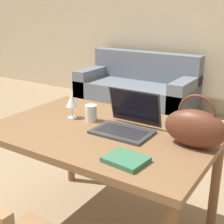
# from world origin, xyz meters

# --- Properties ---
(dining_table) EXTENTS (1.32, 0.89, 0.73)m
(dining_table) POSITION_xyz_m (0.01, 0.57, 0.65)
(dining_table) COLOR brown
(dining_table) RESTS_ON ground_plane
(couch) EXTENTS (1.65, 0.77, 0.82)m
(couch) POSITION_xyz_m (-1.03, 2.94, 0.29)
(couch) COLOR slate
(couch) RESTS_ON ground_plane
(laptop) EXTENTS (0.34, 0.29, 0.23)m
(laptop) POSITION_xyz_m (0.14, 0.64, 0.80)
(laptop) COLOR #38383D
(laptop) RESTS_ON dining_table
(drinking_glass) EXTENTS (0.08, 0.08, 0.10)m
(drinking_glass) POSITION_xyz_m (-0.13, 0.65, 0.79)
(drinking_glass) COLOR silver
(drinking_glass) RESTS_ON dining_table
(wine_glass) EXTENTS (0.08, 0.08, 0.16)m
(wine_glass) POSITION_xyz_m (-0.27, 0.62, 0.85)
(wine_glass) COLOR silver
(wine_glass) RESTS_ON dining_table
(handbag) EXTENTS (0.33, 0.14, 0.28)m
(handbag) POSITION_xyz_m (0.55, 0.62, 0.84)
(handbag) COLOR #592D1E
(handbag) RESTS_ON dining_table
(book) EXTENTS (0.21, 0.17, 0.02)m
(book) POSITION_xyz_m (0.33, 0.28, 0.75)
(book) COLOR #336B4C
(book) RESTS_ON dining_table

